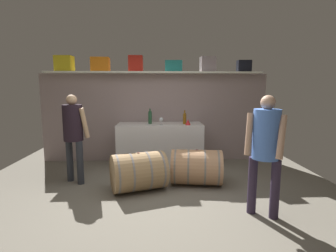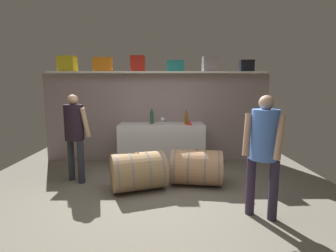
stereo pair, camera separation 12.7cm
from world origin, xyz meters
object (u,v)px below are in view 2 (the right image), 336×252
Objects in this scene: work_cabinet at (162,144)px; wine_barrel_near at (196,167)px; toolcase_red at (138,64)px; toolcase_teal at (176,66)px; wine_bottle_green at (152,117)px; wine_glass at (163,120)px; toolcase_black at (247,66)px; wine_bottle_amber at (186,118)px; wine_barrel_far at (138,171)px; toolcase_yellow at (67,64)px; winemaker_pouring at (264,144)px; red_funnel at (189,122)px; toolcase_orange at (103,65)px; toolcase_grey at (210,64)px; visitor_tasting at (75,129)px.

wine_barrel_near is (0.60, -1.17, -0.14)m from work_cabinet.
toolcase_red is 0.92× the size of toolcase_teal.
work_cabinet is 0.62m from wine_bottle_green.
toolcase_red is 2.12× the size of wine_glass.
toolcase_black reaches higher than wine_bottle_amber.
wine_barrel_far is at bearing -96.30° from wine_bottle_green.
winemaker_pouring is at bearing -35.72° from toolcase_yellow.
toolcase_yellow reaches higher than red_funnel.
toolcase_orange is 1.53m from toolcase_teal.
toolcase_grey is 2.81m from winemaker_pouring.
toolcase_yellow is 1.48m from toolcase_red.
wine_bottle_green is at bearing 73.17° from visitor_tasting.
work_cabinet is (0.50, -0.25, -1.68)m from toolcase_red.
red_funnel is (1.80, -0.46, -1.16)m from toolcase_orange.
visitor_tasting reaches higher than wine_bottle_amber.
red_funnel is 1.62m from wine_barrel_far.
toolcase_yellow reaches higher than wine_barrel_far.
toolcase_red is 3.31m from winemaker_pouring.
winemaker_pouring is at bearing -87.04° from toolcase_grey.
wine_glass is at bearing 63.07° from visitor_tasting.
visitor_tasting is (-1.26, -0.98, -0.10)m from wine_bottle_green.
wine_barrel_near is at bearing -109.43° from toolcase_grey.
toolcase_orange is 3.04m from toolcase_black.
toolcase_yellow reaches higher than toolcase_black.
wine_glass is at bearing -83.02° from work_cabinet.
toolcase_teal is at bearing 119.57° from red_funnel.
toolcase_yellow is at bearing 159.02° from wine_barrel_near.
wine_bottle_amber is at bearing -13.09° from toolcase_orange.
toolcase_teal is 1.13× the size of toolcase_grey.
visitor_tasting is at bearing -155.15° from toolcase_black.
toolcase_teal reaches higher than wine_barrel_far.
toolcase_yellow reaches higher than toolcase_grey.
toolcase_red is 0.36× the size of wine_barrel_near.
toolcase_orange reaches higher than wine_barrel_near.
toolcase_black is 1.75m from red_funnel.
visitor_tasting is (-1.47, -0.98, 0.49)m from work_cabinet.
toolcase_black is 1.72m from wine_bottle_amber.
wine_bottle_green is 2.03× the size of wine_glass.
toolcase_orange is 0.74m from toolcase_red.
wine_glass is 0.17× the size of wine_barrel_near.
toolcase_black reaches higher than wine_glass.
visitor_tasting reaches higher than wine_bottle_green.
red_funnel is at bearing 33.39° from wine_barrel_far.
visitor_tasting is at bearing -141.21° from toolcase_teal.
toolcase_black is at bearing 55.89° from visitor_tasting.
toolcase_teal reaches higher than visitor_tasting.
wine_bottle_amber is at bearing -6.10° from wine_bottle_green.
wine_bottle_green is at bearing -171.26° from toolcase_grey.
wine_bottle_amber is (0.21, -0.32, -1.07)m from toolcase_teal.
winemaker_pouring is at bearing -57.27° from wine_bottle_green.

